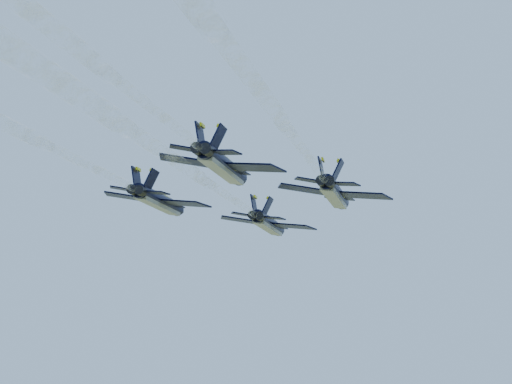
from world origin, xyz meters
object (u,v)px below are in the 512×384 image
Objects in this scene: jet_right at (335,194)px; jet_lead at (269,224)px; jet_left at (160,201)px; jet_slot at (224,166)px.

jet_lead is at bearing 127.67° from jet_right.
jet_left is at bearing -176.93° from jet_right.
jet_lead is 28.02m from jet_slot.
jet_slot is at bearing -125.60° from jet_right.
jet_lead is 18.00m from jet_right.
jet_right is (19.14, 9.57, 0.00)m from jet_left.
jet_slot is (12.22, -25.22, 0.00)m from jet_lead.
jet_lead and jet_slot have the same top height.
jet_right is at bearing 3.07° from jet_left.
jet_slot is at bearing -47.58° from jet_left.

